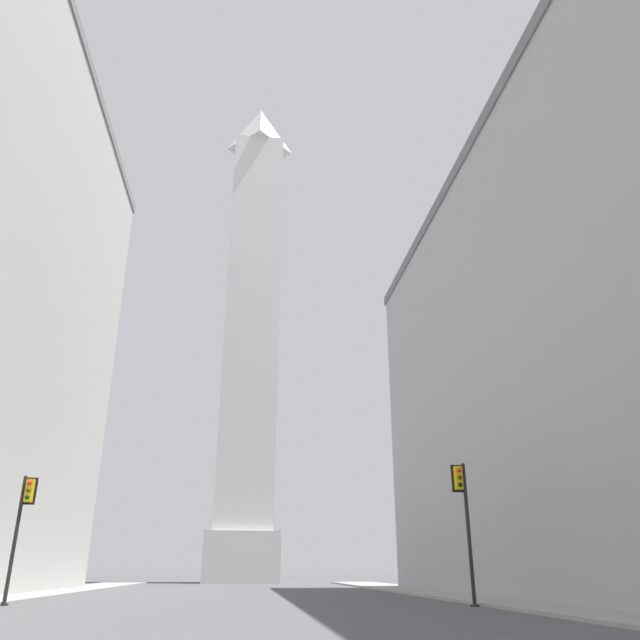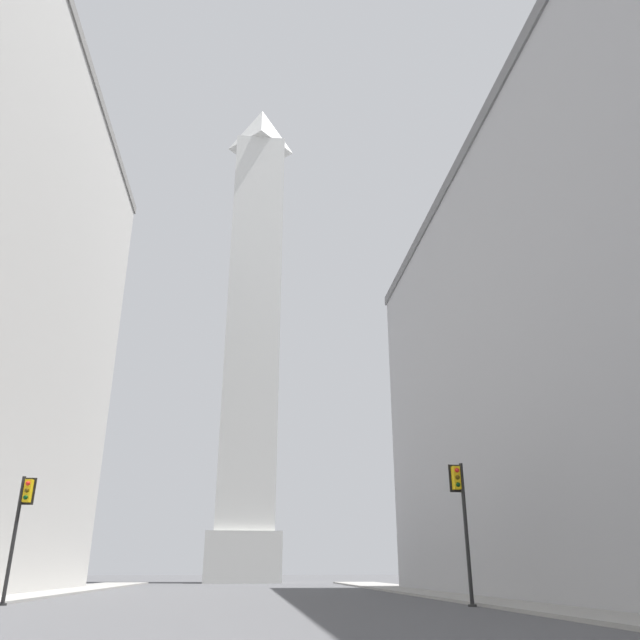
% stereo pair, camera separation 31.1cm
% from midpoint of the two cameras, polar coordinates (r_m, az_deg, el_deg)
% --- Properties ---
extents(sidewalk_right, '(5.00, 100.86, 0.15)m').
position_cam_midpoint_polar(sidewalk_right, '(34.04, 18.28, -23.38)').
color(sidewalk_right, gray).
rests_on(sidewalk_right, ground_plane).
extents(obelisk, '(9.39, 9.39, 73.52)m').
position_cam_midpoint_polar(obelisk, '(91.50, -6.00, -0.09)').
color(obelisk, silver).
rests_on(obelisk, ground_plane).
extents(traffic_light_mid_left, '(0.78, 0.50, 5.93)m').
position_cam_midpoint_polar(traffic_light_mid_left, '(35.33, -25.50, -16.06)').
color(traffic_light_mid_left, black).
rests_on(traffic_light_mid_left, ground_plane).
extents(traffic_light_mid_right, '(0.79, 0.52, 6.43)m').
position_cam_midpoint_polar(traffic_light_mid_right, '(31.96, 13.13, -16.57)').
color(traffic_light_mid_right, black).
rests_on(traffic_light_mid_right, ground_plane).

